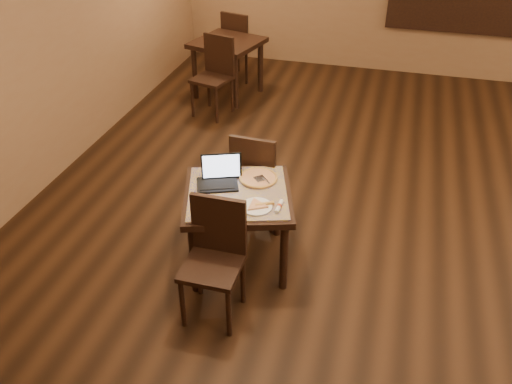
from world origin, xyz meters
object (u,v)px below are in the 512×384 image
(other_table_b, at_px, (227,50))
(other_table_b_chair_near, at_px, (215,71))
(tiled_table, at_px, (238,202))
(chair_main_near, at_px, (215,252))
(pizza_pan, at_px, (258,179))
(other_table_b_chair_far, at_px, (239,42))
(laptop, at_px, (219,176))
(chair_main_far, at_px, (256,174))

(other_table_b, bearing_deg, other_table_b_chair_near, -73.20)
(tiled_table, distance_m, chair_main_near, 0.61)
(pizza_pan, bearing_deg, other_table_b_chair_near, 116.36)
(tiled_table, relative_size, other_table_b_chair_far, 1.07)
(other_table_b_chair_near, bearing_deg, laptop, -55.44)
(chair_main_near, distance_m, other_table_b_chair_near, 3.83)
(laptop, xyz_separation_m, other_table_b_chair_far, (-1.10, 4.16, -0.22))
(other_table_b, xyz_separation_m, other_table_b_chair_far, (-0.02, 0.63, -0.08))
(chair_main_near, height_order, other_table_b, chair_main_near)
(tiled_table, xyz_separation_m, other_table_b, (-1.28, 3.64, 0.03))
(laptop, bearing_deg, other_table_b, 85.07)
(pizza_pan, xyz_separation_m, other_table_b, (-1.40, 3.40, -0.08))
(pizza_pan, xyz_separation_m, other_table_b_chair_far, (-1.42, 4.03, -0.16))
(chair_main_far, bearing_deg, other_table_b_chair_near, -59.93)
(pizza_pan, xyz_separation_m, other_table_b_chair_near, (-1.37, 2.77, -0.16))
(chair_main_near, bearing_deg, tiled_table, 89.89)
(chair_main_near, height_order, pizza_pan, chair_main_near)
(tiled_table, relative_size, chair_main_near, 1.12)
(chair_main_near, height_order, laptop, chair_main_near)
(chair_main_near, bearing_deg, pizza_pan, 81.85)
(other_table_b, bearing_deg, chair_main_far, -52.59)
(other_table_b_chair_far, bearing_deg, laptop, 119.43)
(laptop, distance_m, other_table_b, 3.69)
(chair_main_far, bearing_deg, other_table_b_chair_far, -67.92)
(tiled_table, relative_size, other_table_b_chair_near, 1.07)
(chair_main_far, distance_m, other_table_b, 3.28)
(other_table_b_chair_near, bearing_deg, pizza_pan, -49.01)
(tiled_table, height_order, pizza_pan, pizza_pan)
(chair_main_near, relative_size, pizza_pan, 3.09)
(chair_main_far, relative_size, other_table_b, 0.94)
(laptop, xyz_separation_m, other_table_b_chair_near, (-1.05, 2.90, -0.22))
(chair_main_far, bearing_deg, laptop, 71.31)
(pizza_pan, height_order, other_table_b_chair_near, other_table_b_chair_near)
(chair_main_far, xyz_separation_m, other_table_b_chair_far, (-1.30, 3.66, 0.03))
(other_table_b, height_order, other_table_b_chair_far, other_table_b_chair_far)
(chair_main_far, bearing_deg, tiled_table, 92.95)
(other_table_b, bearing_deg, pizza_pan, -53.04)
(pizza_pan, distance_m, other_table_b_chair_near, 3.09)
(other_table_b_chair_far, bearing_deg, other_table_b_chair_near, 106.80)
(chair_main_far, xyz_separation_m, other_table_b_chair_near, (-1.25, 2.40, 0.03))
(laptop, bearing_deg, tiled_table, -49.99)
(laptop, height_order, other_table_b_chair_near, other_table_b_chair_near)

